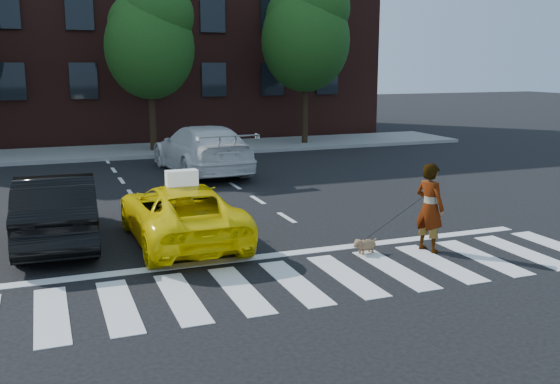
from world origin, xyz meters
name	(u,v)px	position (x,y,z in m)	size (l,w,h in m)	color
ground	(295,283)	(0.00, 0.00, 0.00)	(120.00, 120.00, 0.00)	black
crosswalk	(295,282)	(0.00, 0.00, 0.01)	(13.00, 2.40, 0.01)	silver
stop_line	(264,256)	(0.00, 1.60, 0.01)	(12.00, 0.30, 0.01)	silver
sidewalk_far	(140,151)	(0.00, 17.50, 0.07)	(30.00, 4.00, 0.15)	slate
building	(113,20)	(0.00, 25.00, 6.00)	(26.00, 10.00, 12.00)	#401C16
tree_mid	(150,36)	(0.53, 17.00, 4.85)	(3.69, 3.69, 7.10)	black
tree_right	(306,29)	(7.53, 17.00, 5.26)	(4.00, 4.00, 7.70)	black
taxi	(181,213)	(-1.28, 3.27, 0.63)	(2.09, 4.54, 1.26)	#FFE105
black_sedan	(56,209)	(-3.76, 4.13, 0.74)	(1.57, 4.50, 1.48)	black
white_suv	(202,149)	(1.24, 11.54, 0.83)	(2.34, 5.75, 1.67)	silver
woman	(430,208)	(3.26, 0.77, 0.91)	(0.66, 0.43, 1.82)	#999999
dog	(365,245)	(1.94, 1.04, 0.19)	(0.58, 0.30, 0.33)	brown
taxi_sign	(182,178)	(-1.28, 3.07, 1.42)	(0.65, 0.28, 0.32)	white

